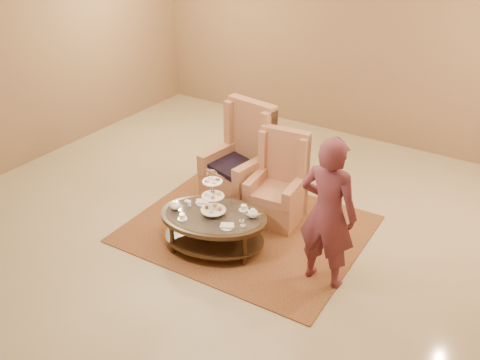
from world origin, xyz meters
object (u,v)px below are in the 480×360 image
Objects in this scene: tea_table at (214,221)px; armchair_right at (278,191)px; person at (328,213)px; armchair_left at (241,168)px.

tea_table is 1.09m from armchair_right.
person is (1.08, -0.88, 0.48)m from armchair_right.
person reaches higher than armchair_right.
armchair_left reaches higher than tea_table.
armchair_right reaches higher than tea_table.
armchair_right is at bearing -4.32° from armchair_left.
tea_table is 1.25× the size of armchair_right.
armchair_right is 0.68× the size of person.
person reaches higher than armchair_left.
armchair_left is at bearing 161.19° from armchair_right.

